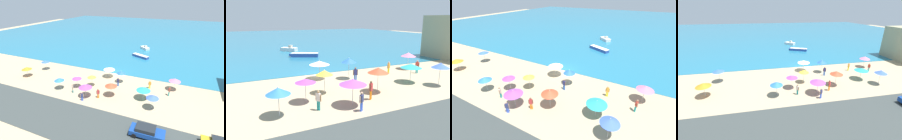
{
  "view_description": "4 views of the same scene",
  "coord_description": "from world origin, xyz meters",
  "views": [
    {
      "loc": [
        13.95,
        -34.22,
        16.5
      ],
      "look_at": [
        -0.41,
        -0.84,
        1.12
      ],
      "focal_mm": 28.0,
      "sensor_mm": 36.0,
      "label": 1
    },
    {
      "loc": [
        -9.53,
        -26.76,
        7.29
      ],
      "look_at": [
        1.45,
        -3.71,
        1.22
      ],
      "focal_mm": 35.0,
      "sensor_mm": 36.0,
      "label": 2
    },
    {
      "loc": [
        11.63,
        -21.52,
        12.96
      ],
      "look_at": [
        1.6,
        -3.09,
        1.93
      ],
      "focal_mm": 24.0,
      "sensor_mm": 36.0,
      "label": 3
    },
    {
      "loc": [
        -8.72,
        -30.08,
        11.99
      ],
      "look_at": [
        -3.47,
        -3.47,
        0.86
      ],
      "focal_mm": 24.0,
      "sensor_mm": 36.0,
      "label": 4
    }
  ],
  "objects": [
    {
      "name": "bather_0",
      "position": [
        -3.85,
        -11.16,
        0.95
      ],
      "size": [
        0.38,
        0.5,
        1.69
      ],
      "color": "teal",
      "rests_on": "ground_plane"
    },
    {
      "name": "beach_umbrella_11",
      "position": [
        -4.25,
        -9.06,
        1.99
      ],
      "size": [
        1.85,
        1.85,
        2.23
      ],
      "color": "#B2B2B7",
      "rests_on": "ground_plane"
    },
    {
      "name": "beach_umbrella_6",
      "position": [
        13.21,
        -2.86,
        2.15
      ],
      "size": [
        2.13,
        2.13,
        2.48
      ],
      "color": "#B2B2B7",
      "rests_on": "ground_plane"
    },
    {
      "name": "beach_umbrella_1",
      "position": [
        3.12,
        -9.5,
        2.27
      ],
      "size": [
        2.12,
        2.12,
        2.61
      ],
      "color": "#B2B2B7",
      "rests_on": "ground_plane"
    },
    {
      "name": "parked_car_2",
      "position": [
        11.17,
        -16.69,
        0.82
      ],
      "size": [
        4.46,
        2.08,
        1.43
      ],
      "color": "navy",
      "rests_on": "coastal_road"
    },
    {
      "name": "bather_5",
      "position": [
        -0.8,
        -12.81,
        0.91
      ],
      "size": [
        0.49,
        0.38,
        1.62
      ],
      "color": "blue",
      "rests_on": "ground_plane"
    },
    {
      "name": "sea",
      "position": [
        0.0,
        55.0,
        0.03
      ],
      "size": [
        150.0,
        110.0,
        0.05
      ],
      "primitive_type": "cube",
      "color": "#226A89",
      "rests_on": "ground_plane"
    },
    {
      "name": "bather_3",
      "position": [
        1.31,
        -10.97,
        1.0
      ],
      "size": [
        0.5,
        0.38,
        1.78
      ],
      "color": "orange",
      "rests_on": "ground_plane"
    },
    {
      "name": "beach_umbrella_10",
      "position": [
        10.58,
        -10.58,
        2.28
      ],
      "size": [
        1.94,
        1.94,
        2.62
      ],
      "color": "#B2B2B7",
      "rests_on": "ground_plane"
    },
    {
      "name": "beach_umbrella_5",
      "position": [
        -1.84,
        -7.51,
        2.11
      ],
      "size": [
        1.7,
        1.7,
        2.43
      ],
      "color": "#B2B2B7",
      "rests_on": "ground_plane"
    },
    {
      "name": "beach_umbrella_2",
      "position": [
        2.88,
        -3.79,
        2.3
      ],
      "size": [
        1.82,
        1.82,
        2.65
      ],
      "color": "#B2B2B7",
      "rests_on": "ground_plane"
    },
    {
      "name": "bather_4",
      "position": [
        8.84,
        -3.96,
        0.93
      ],
      "size": [
        0.54,
        0.33,
        1.66
      ],
      "color": "yellow",
      "rests_on": "ground_plane"
    },
    {
      "name": "ground_plane",
      "position": [
        0.0,
        0.0,
        0.0
      ],
      "size": [
        160.0,
        160.0,
        0.0
      ],
      "primitive_type": "plane",
      "color": "tan"
    },
    {
      "name": "beach_umbrella_8",
      "position": [
        -0.87,
        -11.48,
        2.1
      ],
      "size": [
        2.35,
        2.35,
        2.41
      ],
      "color": "#B2B2B7",
      "rests_on": "ground_plane"
    },
    {
      "name": "bather_1",
      "position": [
        2.88,
        -5.42,
        1.0
      ],
      "size": [
        0.55,
        0.31,
        1.78
      ],
      "color": "blue",
      "rests_on": "ground_plane"
    },
    {
      "name": "bather_2",
      "position": [
        12.59,
        -5.3,
        1.01
      ],
      "size": [
        0.33,
        0.54,
        1.79
      ],
      "color": "#24AAAB",
      "rests_on": "ground_plane"
    },
    {
      "name": "beach_umbrella_4",
      "position": [
        -6.94,
        -10.94,
        2.02
      ],
      "size": [
        1.87,
        1.87,
        2.36
      ],
      "color": "#B2B2B7",
      "rests_on": "ground_plane"
    },
    {
      "name": "coastal_road",
      "position": [
        0.0,
        -18.0,
        0.03
      ],
      "size": [
        80.0,
        8.0,
        0.06
      ],
      "primitive_type": "cube",
      "color": "#363C3B",
      "rests_on": "ground_plane"
    },
    {
      "name": "beach_umbrella_3",
      "position": [
        -17.24,
        -9.14,
        1.94
      ],
      "size": [
        2.13,
        2.13,
        2.28
      ],
      "color": "#B2B2B7",
      "rests_on": "ground_plane"
    },
    {
      "name": "skiff_offshore",
      "position": [
        1.61,
        22.46,
        0.49
      ],
      "size": [
        3.69,
        3.6,
        1.34
      ],
      "color": "silver",
      "rests_on": "sea"
    },
    {
      "name": "beach_umbrella_7",
      "position": [
        8.6,
        -8.26,
        1.96
      ],
      "size": [
        2.42,
        2.42,
        2.26
      ],
      "color": "#B2B2B7",
      "rests_on": "ground_plane"
    },
    {
      "name": "beach_umbrella_0",
      "position": [
        -16.23,
        -4.42,
        2.11
      ],
      "size": [
        1.97,
        1.97,
        2.38
      ],
      "color": "#B2B2B7",
      "rests_on": "ground_plane"
    },
    {
      "name": "skiff_nearshore",
      "position": [
        2.45,
        13.42,
        0.43
      ],
      "size": [
        5.44,
        3.43,
        0.76
      ],
      "color": "#2D4B9B",
      "rests_on": "sea"
    },
    {
      "name": "beach_umbrella_9",
      "position": [
        -0.41,
        -2.35,
        2.01
      ],
      "size": [
        2.48,
        2.48,
        2.31
      ],
      "color": "#B2B2B7",
      "rests_on": "ground_plane"
    }
  ]
}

